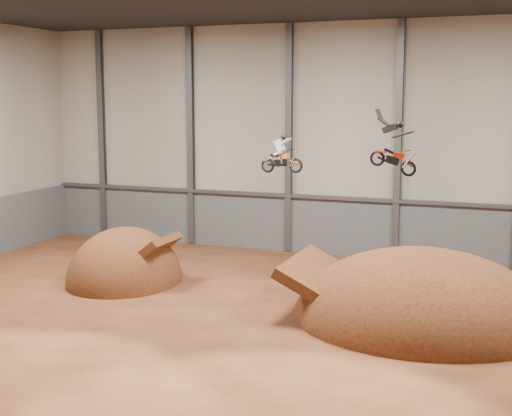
# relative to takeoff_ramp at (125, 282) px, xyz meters

# --- Properties ---
(floor) EXTENTS (40.00, 40.00, 0.00)m
(floor) POSITION_rel_takeoff_ramp_xyz_m (8.99, -4.65, 0.00)
(floor) COLOR #452212
(floor) RESTS_ON ground
(back_wall) EXTENTS (40.00, 0.10, 14.00)m
(back_wall) POSITION_rel_takeoff_ramp_xyz_m (8.99, 10.35, 7.00)
(back_wall) COLOR #9E978C
(back_wall) RESTS_ON ground
(lower_band_back) EXTENTS (39.80, 0.18, 3.50)m
(lower_band_back) POSITION_rel_takeoff_ramp_xyz_m (8.99, 10.25, 1.75)
(lower_band_back) COLOR #55575D
(lower_band_back) RESTS_ON ground
(steel_rail) EXTENTS (39.80, 0.35, 0.20)m
(steel_rail) POSITION_rel_takeoff_ramp_xyz_m (8.99, 10.10, 3.55)
(steel_rail) COLOR #47494F
(steel_rail) RESTS_ON lower_band_back
(steel_column_0) EXTENTS (0.40, 0.36, 13.90)m
(steel_column_0) POSITION_rel_takeoff_ramp_xyz_m (-7.68, 10.15, 7.00)
(steel_column_0) COLOR #47494F
(steel_column_0) RESTS_ON ground
(steel_column_1) EXTENTS (0.40, 0.36, 13.90)m
(steel_column_1) POSITION_rel_takeoff_ramp_xyz_m (-1.01, 10.15, 7.00)
(steel_column_1) COLOR #47494F
(steel_column_1) RESTS_ON ground
(steel_column_2) EXTENTS (0.40, 0.36, 13.90)m
(steel_column_2) POSITION_rel_takeoff_ramp_xyz_m (5.66, 10.15, 7.00)
(steel_column_2) COLOR #47494F
(steel_column_2) RESTS_ON ground
(steel_column_3) EXTENTS (0.40, 0.36, 13.90)m
(steel_column_3) POSITION_rel_takeoff_ramp_xyz_m (12.32, 10.15, 7.00)
(steel_column_3) COLOR #47494F
(steel_column_3) RESTS_ON ground
(takeoff_ramp) EXTENTS (5.80, 6.69, 5.80)m
(takeoff_ramp) POSITION_rel_takeoff_ramp_xyz_m (0.00, 0.00, 0.00)
(takeoff_ramp) COLOR #3B1C0E
(takeoff_ramp) RESTS_ON ground
(landing_ramp) EXTENTS (11.03, 9.76, 6.36)m
(landing_ramp) POSITION_rel_takeoff_ramp_xyz_m (15.43, -1.27, 0.00)
(landing_ramp) COLOR #3B1C0E
(landing_ramp) RESTS_ON ground
(fmx_rider_a) EXTENTS (2.46, 1.22, 2.14)m
(fmx_rider_a) POSITION_rel_takeoff_ramp_xyz_m (8.13, 1.54, 6.93)
(fmx_rider_a) COLOR #C95E14
(fmx_rider_b) EXTENTS (3.19, 1.18, 2.86)m
(fmx_rider_b) POSITION_rel_takeoff_ramp_xyz_m (14.21, -2.78, 7.77)
(fmx_rider_b) COLOR #AF1D02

